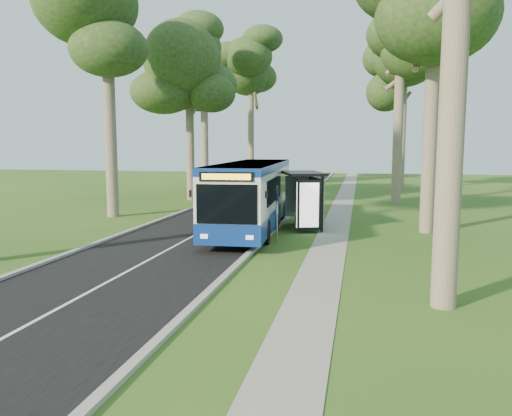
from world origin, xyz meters
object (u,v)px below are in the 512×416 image
(bus_stop_sign, at_px, (277,207))
(bus_shelter, at_px, (305,189))
(litter_bin, at_px, (299,213))
(bus, at_px, (252,195))
(car_white, at_px, (218,185))
(car_silver, at_px, (223,183))

(bus_stop_sign, height_order, bus_shelter, bus_shelter)
(bus_shelter, relative_size, litter_bin, 3.88)
(bus, distance_m, car_white, 21.62)
(bus, relative_size, litter_bin, 13.24)
(bus, bearing_deg, litter_bin, 51.57)
(bus, height_order, bus_stop_sign, bus)
(litter_bin, height_order, car_white, car_white)
(bus_stop_sign, bearing_deg, bus, 99.00)
(bus_stop_sign, height_order, litter_bin, bus_stop_sign)
(bus_shelter, xyz_separation_m, litter_bin, (-0.57, 2.63, -1.59))
(bus_shelter, bearing_deg, car_white, 100.10)
(bus_stop_sign, bearing_deg, bus_shelter, 54.82)
(bus_stop_sign, distance_m, litter_bin, 6.18)
(bus, distance_m, bus_shelter, 2.71)
(bus, xyz_separation_m, car_silver, (-7.22, 20.16, -0.95))
(car_silver, bearing_deg, car_white, -154.77)
(car_white, bearing_deg, litter_bin, -46.11)
(bus_stop_sign, bearing_deg, litter_bin, 66.07)
(bus, relative_size, bus_stop_sign, 5.21)
(bus, height_order, car_white, bus)
(litter_bin, distance_m, car_silver, 19.55)
(bus_shelter, distance_m, car_silver, 22.18)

